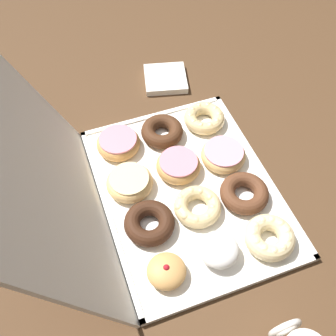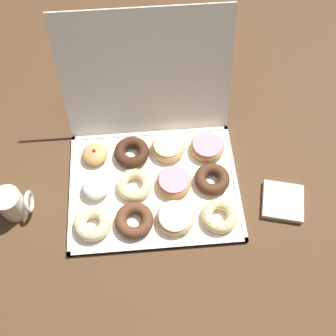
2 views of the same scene
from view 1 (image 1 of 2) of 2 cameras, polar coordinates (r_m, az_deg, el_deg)
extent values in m
plane|color=#4C331E|center=(1.00, 2.74, -3.38)|extent=(3.00, 3.00, 0.00)
cube|color=white|center=(0.99, 2.75, -3.22)|extent=(0.54, 0.41, 0.01)
cube|color=white|center=(1.06, 12.90, 0.06)|extent=(0.54, 0.01, 0.01)
cube|color=white|center=(0.97, -8.42, -6.53)|extent=(0.54, 0.01, 0.01)
cube|color=white|center=(0.89, 9.27, -16.50)|extent=(0.01, 0.41, 0.01)
cube|color=white|center=(1.15, -2.14, 7.24)|extent=(0.01, 0.41, 0.01)
cube|color=white|center=(0.81, -15.90, -1.42)|extent=(0.54, 0.16, 0.40)
torus|color=beige|center=(0.93, 14.18, -9.51)|extent=(0.11, 0.11, 0.04)
sphere|color=beige|center=(0.93, 13.21, -7.31)|extent=(0.02, 0.02, 0.02)
sphere|color=beige|center=(0.92, 12.28, -8.02)|extent=(0.02, 0.02, 0.02)
sphere|color=beige|center=(0.91, 11.97, -9.13)|extent=(0.02, 0.02, 0.02)
sphere|color=beige|center=(0.91, 12.41, -10.29)|extent=(0.02, 0.02, 0.02)
sphere|color=beige|center=(0.90, 13.48, -11.11)|extent=(0.02, 0.02, 0.02)
sphere|color=beige|center=(0.91, 14.82, -11.31)|extent=(0.02, 0.02, 0.02)
sphere|color=beige|center=(0.91, 15.98, -10.83)|extent=(0.02, 0.02, 0.02)
sphere|color=beige|center=(0.92, 16.58, -9.85)|extent=(0.02, 0.02, 0.02)
sphere|color=beige|center=(0.93, 16.46, -8.69)|extent=(0.02, 0.02, 0.02)
sphere|color=beige|center=(0.94, 15.67, -7.71)|extent=(0.02, 0.02, 0.02)
sphere|color=beige|center=(0.94, 14.47, -7.20)|extent=(0.02, 0.02, 0.02)
torus|color=#59331E|center=(0.98, 10.75, -3.52)|extent=(0.12, 0.12, 0.04)
torus|color=#E5B770|center=(1.04, 7.83, 1.83)|extent=(0.12, 0.12, 0.03)
cylinder|color=pink|center=(1.03, 7.93, 2.37)|extent=(0.10, 0.10, 0.01)
torus|color=#EACC8C|center=(1.12, 5.16, 7.03)|extent=(0.11, 0.11, 0.04)
sphere|color=#EACC8C|center=(1.14, 4.42, 8.71)|extent=(0.02, 0.02, 0.02)
sphere|color=#EACC8C|center=(1.12, 3.49, 8.19)|extent=(0.02, 0.02, 0.02)
sphere|color=#EACC8C|center=(1.11, 3.19, 7.34)|extent=(0.02, 0.02, 0.02)
sphere|color=#EACC8C|center=(1.09, 3.66, 6.48)|extent=(0.02, 0.02, 0.02)
sphere|color=#EACC8C|center=(1.08, 4.74, 5.96)|extent=(0.02, 0.02, 0.02)
sphere|color=#EACC8C|center=(1.09, 6.00, 5.98)|extent=(0.02, 0.02, 0.02)
sphere|color=#EACC8C|center=(1.10, 6.93, 6.54)|extent=(0.02, 0.02, 0.02)
sphere|color=#EACC8C|center=(1.12, 7.19, 7.40)|extent=(0.02, 0.02, 0.02)
sphere|color=#EACC8C|center=(1.13, 6.68, 8.23)|extent=(0.02, 0.02, 0.02)
sphere|color=#EACC8C|center=(1.14, 5.63, 8.73)|extent=(0.02, 0.02, 0.02)
ellipsoid|color=white|center=(0.89, 7.08, -11.46)|extent=(0.09, 0.09, 0.05)
torus|color=#EACC8C|center=(0.95, 3.93, -5.57)|extent=(0.11, 0.11, 0.03)
sphere|color=#EACC8C|center=(0.96, 3.05, -3.38)|extent=(0.02, 0.02, 0.02)
sphere|color=#EACC8C|center=(0.95, 1.83, -4.27)|extent=(0.02, 0.02, 0.02)
sphere|color=#EACC8C|center=(0.93, 1.57, -5.66)|extent=(0.02, 0.02, 0.02)
sphere|color=#EACC8C|center=(0.92, 2.45, -6.91)|extent=(0.02, 0.02, 0.02)
sphere|color=#EACC8C|center=(0.92, 4.06, -7.40)|extent=(0.02, 0.02, 0.02)
sphere|color=#EACC8C|center=(0.92, 5.63, -6.88)|extent=(0.02, 0.02, 0.02)
sphere|color=#EACC8C|center=(0.94, 6.37, -5.62)|extent=(0.02, 0.02, 0.02)
sphere|color=#EACC8C|center=(0.95, 5.98, -4.24)|extent=(0.02, 0.02, 0.02)
sphere|color=#EACC8C|center=(0.96, 4.68, -3.37)|extent=(0.02, 0.02, 0.02)
torus|color=tan|center=(1.01, 1.36, 0.31)|extent=(0.11, 0.11, 0.04)
cylinder|color=pink|center=(0.99, 1.38, 0.90)|extent=(0.10, 0.10, 0.01)
torus|color=#472816|center=(1.08, -0.98, 5.19)|extent=(0.11, 0.11, 0.04)
ellipsoid|color=tan|center=(0.87, -0.22, -14.40)|extent=(0.08, 0.08, 0.04)
sphere|color=#B21923|center=(0.85, -0.23, -13.95)|extent=(0.01, 0.01, 0.01)
torus|color=#381E11|center=(0.92, -2.66, -7.78)|extent=(0.12, 0.12, 0.04)
torus|color=#E5B770|center=(0.98, -5.45, -2.06)|extent=(0.11, 0.11, 0.04)
cylinder|color=beige|center=(0.97, -5.53, -1.48)|extent=(0.10, 0.10, 0.01)
torus|color=tan|center=(1.06, -7.04, 3.50)|extent=(0.11, 0.11, 0.04)
cylinder|color=pink|center=(1.05, -7.13, 4.09)|extent=(0.10, 0.10, 0.01)
torus|color=white|center=(0.84, 16.25, -21.01)|extent=(0.01, 0.07, 0.07)
cube|color=white|center=(1.26, -0.36, 12.55)|extent=(0.15, 0.15, 0.02)
camera|label=2|loc=(0.96, 70.20, 51.99)|focal=41.42mm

